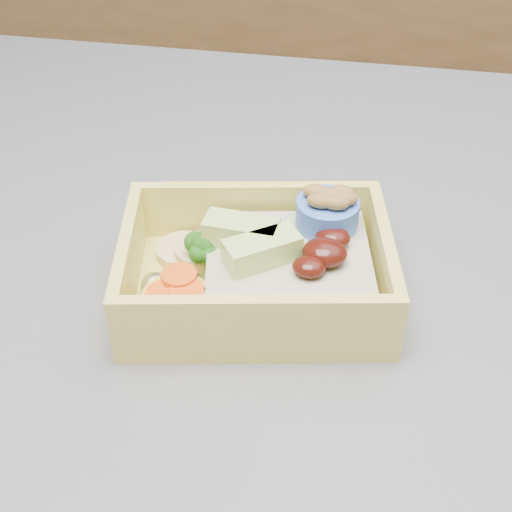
# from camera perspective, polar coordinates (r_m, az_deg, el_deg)

# --- Properties ---
(bento_box) EXTENTS (0.20, 0.16, 0.07)m
(bento_box) POSITION_cam_1_polar(r_m,az_deg,el_deg) (0.48, 0.65, -0.93)
(bento_box) COLOR #DCCF5B
(bento_box) RESTS_ON island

